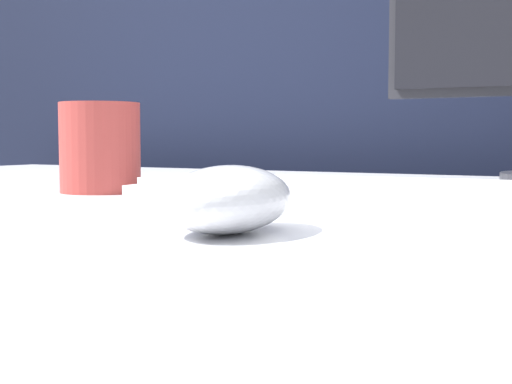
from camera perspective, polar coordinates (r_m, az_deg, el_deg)
name	(u,v)px	position (r m, az deg, el deg)	size (l,w,h in m)	color
partition_panel	(469,218)	(1.39, 16.65, -1.99)	(5.00, 0.03, 1.27)	black
computer_mouse_near	(229,199)	(0.48, -2.19, -0.57)	(0.09, 0.13, 0.05)	silver
keyboard	(353,193)	(0.68, 7.77, -0.05)	(0.45, 0.16, 0.02)	silver
mug	(100,148)	(0.85, -12.36, 3.49)	(0.09, 0.09, 0.10)	#A33833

